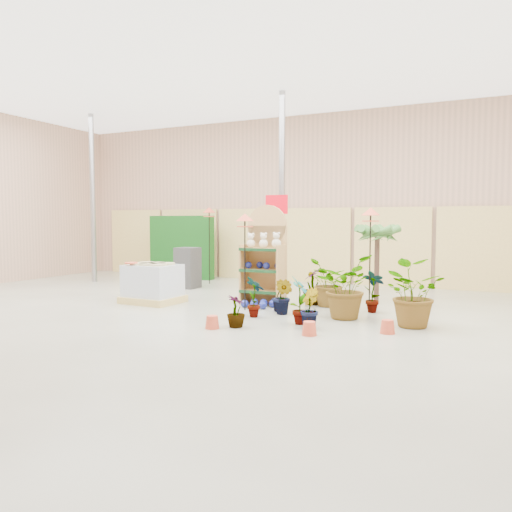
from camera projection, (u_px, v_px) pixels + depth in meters
The scene contains 24 objects.
room at pixel (226, 189), 8.76m from camera, with size 15.20×12.10×4.70m.
display_shelf at pixel (265, 259), 9.91m from camera, with size 0.84×0.54×1.97m.
teddy_bears at pixel (264, 241), 9.79m from camera, with size 0.72×0.18×0.30m.
gazing_balls_shelf at pixel (263, 265), 9.82m from camera, with size 0.72×0.25×0.14m.
gazing_balls_floor at pixel (259, 304), 9.49m from camera, with size 0.63×0.39×0.15m.
pallet_stack at pixel (153, 283), 10.05m from camera, with size 1.13×0.96×0.81m.
charcoal_planters at pixel (184, 271), 12.31m from camera, with size 0.80×0.50×1.00m.
trellis_stock at pixel (182, 247), 14.33m from camera, with size 2.00×0.30×1.80m, color #0F4511.
offer_sign at pixel (277, 225), 10.63m from camera, with size 0.50×0.08×2.20m.
bird_table_front at pixel (245, 221), 9.13m from camera, with size 0.34×0.34×1.79m.
bird_table_right at pixel (371, 215), 8.86m from camera, with size 0.34×0.34×1.89m.
bird_table_back at pixel (209, 213), 12.99m from camera, with size 0.34×0.34×2.01m.
palm at pixel (377, 232), 9.94m from camera, with size 0.70×0.70×1.68m.
potted_plant_0 at pixel (254, 297), 8.53m from camera, with size 0.37×0.25×0.71m, color #3B712C.
potted_plant_1 at pixel (284, 296), 8.77m from camera, with size 0.35×0.29×0.65m, color #3B712C.
potted_plant_2 at pixel (344, 287), 8.44m from camera, with size 0.97×0.84×1.08m, color #3B712C.
potted_plant_4 at pixel (373, 291), 8.96m from camera, with size 0.41×0.28×0.77m, color #3B712C.
potted_plant_5 at pixel (280, 297), 9.09m from camera, with size 0.30×0.24×0.54m, color #3B712C.
potted_plant_6 at pixel (329, 283), 9.57m from camera, with size 0.83×0.72×0.92m, color #3B712C.
potted_plant_7 at pixel (236, 311), 7.73m from camera, with size 0.28×0.28×0.51m, color #3B712C.
potted_plant_8 at pixel (300, 300), 7.93m from camera, with size 0.41×0.28×0.78m, color #3B712C.
potted_plant_9 at pixel (309, 308), 7.63m from camera, with size 0.34×0.28×0.62m, color #3B712C.
potted_plant_10 at pixel (410, 294), 7.74m from camera, with size 0.94×0.81×1.04m, color #3B712C.
potted_plant_11 at pixel (312, 287), 9.84m from camera, with size 0.39×0.39×0.70m, color #3B712C.
Camera 1 is at (4.21, -6.85, 1.65)m, focal length 35.00 mm.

